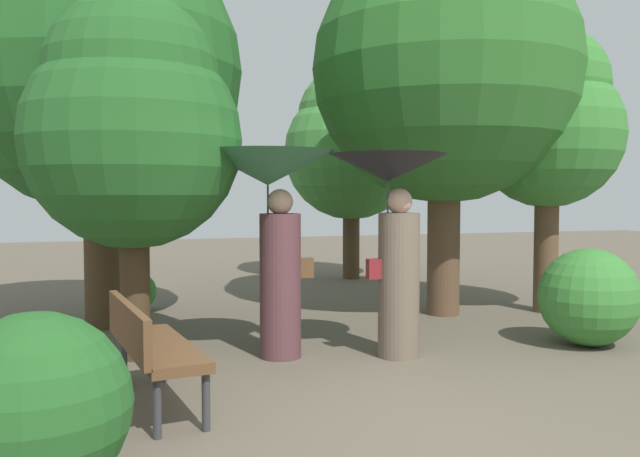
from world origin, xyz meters
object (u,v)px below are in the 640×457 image
Objects in this scene: person_right at (392,215)px; tree_far_back at (351,142)px; person_left at (272,203)px; tree_near_left at (98,48)px; tree_near_right at (548,120)px; tree_mid_left at (133,122)px; tree_mid_right at (445,49)px; park_bench at (149,343)px.

person_right is 6.33m from tree_far_back.
person_left is 3.27m from tree_near_left.
person_left is 1.02× the size of person_right.
person_left is 0.53× the size of tree_near_right.
tree_mid_left reaches higher than person_left.
tree_near_left is at bearing 101.33° from tree_mid_left.
tree_mid_left is at bearing -128.80° from tree_far_back.
tree_mid_left is 0.64× the size of tree_mid_right.
person_right is 0.57× the size of tree_mid_left.
person_left is at bearing -15.65° from tree_mid_left.
tree_mid_left is (0.35, -1.74, -1.06)m from tree_near_left.
tree_far_back is at bearing 107.90° from tree_near_right.
tree_near_right is (4.27, 1.39, 1.11)m from person_left.
person_right is at bearing -78.25° from park_bench.
tree_mid_right is at bearing -63.29° from park_bench.
tree_mid_left is at bearing -6.58° from park_bench.
tree_far_back reaches higher than person_left.
tree_far_back is (4.16, 6.86, 2.16)m from park_bench.
tree_far_back reaches higher than tree_mid_left.
tree_near_left is 0.95× the size of tree_mid_right.
tree_mid_right is at bearing -38.43° from person_right.
tree_far_back is at bearing 88.49° from tree_mid_right.
tree_near_right is (3.10, 1.73, 1.24)m from person_right.
person_left is 0.50× the size of tree_far_back.
person_left is 2.07m from park_bench.
tree_mid_right is at bearing -58.56° from person_left.
tree_far_back is (2.90, 5.62, 1.10)m from person_left.
park_bench is 0.37× the size of tree_far_back.
tree_near_left is 5.81m from tree_far_back.
tree_near_left reaches higher than tree_near_right.
tree_near_left is (-2.84, 2.45, 1.98)m from person_right.
person_right is 1.32× the size of park_bench.
person_right is 3.76m from tree_near_right.
park_bench is at bearing -144.65° from tree_mid_right.
tree_mid_left reaches higher than park_bench.
tree_near_left is 1.36× the size of tree_near_right.
tree_near_left is at bearing -1.72° from park_bench.
person_left is at bearing -161.99° from tree_near_right.
tree_mid_left is at bearing -162.90° from tree_mid_right.
tree_mid_left reaches higher than person_right.
tree_near_right is 0.95× the size of tree_far_back.
person_left is at bearing -51.68° from tree_near_left.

